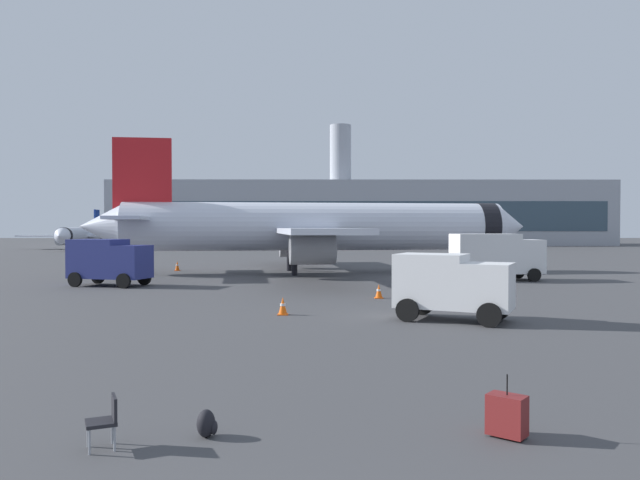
{
  "coord_description": "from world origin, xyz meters",
  "views": [
    {
      "loc": [
        -0.27,
        -4.33,
        3.66
      ],
      "look_at": [
        -0.11,
        26.65,
        3.0
      ],
      "focal_mm": 34.33,
      "sensor_mm": 36.0,
      "label": 1
    }
  ],
  "objects_px": {
    "service_truck": "(109,260)",
    "safety_cone_near": "(283,306)",
    "safety_cone_mid": "(473,278)",
    "safety_cone_outer": "(177,266)",
    "gate_chair": "(106,418)",
    "airplane_at_gate": "(314,227)",
    "fuel_truck": "(496,255)",
    "safety_cone_far": "(379,291)",
    "rolling_suitcase": "(507,415)",
    "airplane_taxiing": "(82,235)",
    "cargo_van": "(452,284)",
    "traveller_backpack": "(207,424)"
  },
  "relations": [
    {
      "from": "airplane_at_gate",
      "to": "safety_cone_outer",
      "type": "xyz_separation_m",
      "value": [
        -11.46,
        2.48,
        -3.25
      ]
    },
    {
      "from": "rolling_suitcase",
      "to": "airplane_taxiing",
      "type": "bearing_deg",
      "value": 114.96
    },
    {
      "from": "traveller_backpack",
      "to": "rolling_suitcase",
      "type": "bearing_deg",
      "value": -0.4
    },
    {
      "from": "safety_cone_mid",
      "to": "safety_cone_outer",
      "type": "xyz_separation_m",
      "value": [
        -21.81,
        11.88,
        0.06
      ]
    },
    {
      "from": "rolling_suitcase",
      "to": "safety_cone_mid",
      "type": "bearing_deg",
      "value": 76.71
    },
    {
      "from": "airplane_at_gate",
      "to": "safety_cone_near",
      "type": "height_order",
      "value": "airplane_at_gate"
    },
    {
      "from": "safety_cone_mid",
      "to": "gate_chair",
      "type": "height_order",
      "value": "gate_chair"
    },
    {
      "from": "airplane_at_gate",
      "to": "fuel_truck",
      "type": "xyz_separation_m",
      "value": [
        12.48,
        -7.0,
        -1.88
      ]
    },
    {
      "from": "airplane_taxiing",
      "to": "safety_cone_far",
      "type": "height_order",
      "value": "airplane_taxiing"
    },
    {
      "from": "safety_cone_far",
      "to": "gate_chair",
      "type": "distance_m",
      "value": 22.25
    },
    {
      "from": "safety_cone_far",
      "to": "rolling_suitcase",
      "type": "relative_size",
      "value": 0.67
    },
    {
      "from": "cargo_van",
      "to": "safety_cone_far",
      "type": "relative_size",
      "value": 6.58
    },
    {
      "from": "safety_cone_far",
      "to": "safety_cone_outer",
      "type": "height_order",
      "value": "safety_cone_outer"
    },
    {
      "from": "gate_chair",
      "to": "airplane_taxiing",
      "type": "bearing_deg",
      "value": 111.2
    },
    {
      "from": "cargo_van",
      "to": "rolling_suitcase",
      "type": "relative_size",
      "value": 4.39
    },
    {
      "from": "cargo_van",
      "to": "safety_cone_near",
      "type": "bearing_deg",
      "value": 166.58
    },
    {
      "from": "cargo_van",
      "to": "gate_chair",
      "type": "height_order",
      "value": "cargo_van"
    },
    {
      "from": "traveller_backpack",
      "to": "gate_chair",
      "type": "height_order",
      "value": "gate_chair"
    },
    {
      "from": "safety_cone_near",
      "to": "safety_cone_outer",
      "type": "bearing_deg",
      "value": 111.73
    },
    {
      "from": "fuel_truck",
      "to": "cargo_van",
      "type": "relative_size",
      "value": 1.29
    },
    {
      "from": "service_truck",
      "to": "rolling_suitcase",
      "type": "xyz_separation_m",
      "value": [
        16.21,
        -27.4,
        -1.22
      ]
    },
    {
      "from": "rolling_suitcase",
      "to": "safety_cone_far",
      "type": "bearing_deg",
      "value": 90.35
    },
    {
      "from": "gate_chair",
      "to": "traveller_backpack",
      "type": "bearing_deg",
      "value": 18.88
    },
    {
      "from": "airplane_taxiing",
      "to": "gate_chair",
      "type": "height_order",
      "value": "airplane_taxiing"
    },
    {
      "from": "fuel_truck",
      "to": "gate_chair",
      "type": "height_order",
      "value": "fuel_truck"
    },
    {
      "from": "cargo_van",
      "to": "safety_cone_mid",
      "type": "xyz_separation_m",
      "value": [
        4.83,
        15.54,
        -1.11
      ]
    },
    {
      "from": "safety_cone_far",
      "to": "traveller_backpack",
      "type": "xyz_separation_m",
      "value": [
        -5.1,
        -20.7,
        -0.13
      ]
    },
    {
      "from": "cargo_van",
      "to": "traveller_backpack",
      "type": "relative_size",
      "value": 10.07
    },
    {
      "from": "safety_cone_mid",
      "to": "service_truck",
      "type": "bearing_deg",
      "value": -176.58
    },
    {
      "from": "cargo_van",
      "to": "traveller_backpack",
      "type": "bearing_deg",
      "value": -118.57
    },
    {
      "from": "airplane_taxiing",
      "to": "cargo_van",
      "type": "bearing_deg",
      "value": -60.25
    },
    {
      "from": "cargo_van",
      "to": "gate_chair",
      "type": "distance_m",
      "value": 16.32
    },
    {
      "from": "airplane_at_gate",
      "to": "traveller_backpack",
      "type": "bearing_deg",
      "value": -92.51
    },
    {
      "from": "service_truck",
      "to": "fuel_truck",
      "type": "xyz_separation_m",
      "value": [
        25.14,
        3.77,
        0.16
      ]
    },
    {
      "from": "cargo_van",
      "to": "traveller_backpack",
      "type": "distance_m",
      "value": 15.08
    },
    {
      "from": "airplane_taxiing",
      "to": "fuel_truck",
      "type": "bearing_deg",
      "value": -49.16
    },
    {
      "from": "safety_cone_far",
      "to": "safety_cone_near",
      "type": "bearing_deg",
      "value": -127.98
    },
    {
      "from": "airplane_taxiing",
      "to": "safety_cone_outer",
      "type": "distance_m",
      "value": 56.13
    },
    {
      "from": "safety_cone_near",
      "to": "cargo_van",
      "type": "bearing_deg",
      "value": -13.42
    },
    {
      "from": "cargo_van",
      "to": "traveller_backpack",
      "type": "height_order",
      "value": "cargo_van"
    },
    {
      "from": "fuel_truck",
      "to": "safety_cone_mid",
      "type": "distance_m",
      "value": 3.51
    },
    {
      "from": "airplane_taxiing",
      "to": "airplane_at_gate",
      "type": "bearing_deg",
      "value": -53.49
    },
    {
      "from": "airplane_at_gate",
      "to": "service_truck",
      "type": "distance_m",
      "value": 16.75
    },
    {
      "from": "safety_cone_near",
      "to": "safety_cone_outer",
      "type": "xyz_separation_m",
      "value": [
        -10.29,
        25.82,
        0.04
      ]
    },
    {
      "from": "fuel_truck",
      "to": "gate_chair",
      "type": "distance_m",
      "value": 35.38
    },
    {
      "from": "fuel_truck",
      "to": "cargo_van",
      "type": "height_order",
      "value": "fuel_truck"
    },
    {
      "from": "cargo_van",
      "to": "safety_cone_far",
      "type": "bearing_deg",
      "value": 105.61
    },
    {
      "from": "safety_cone_far",
      "to": "rolling_suitcase",
      "type": "bearing_deg",
      "value": -89.65
    },
    {
      "from": "service_truck",
      "to": "safety_cone_near",
      "type": "bearing_deg",
      "value": -47.57
    },
    {
      "from": "service_truck",
      "to": "safety_cone_near",
      "type": "relative_size",
      "value": 7.03
    }
  ]
}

